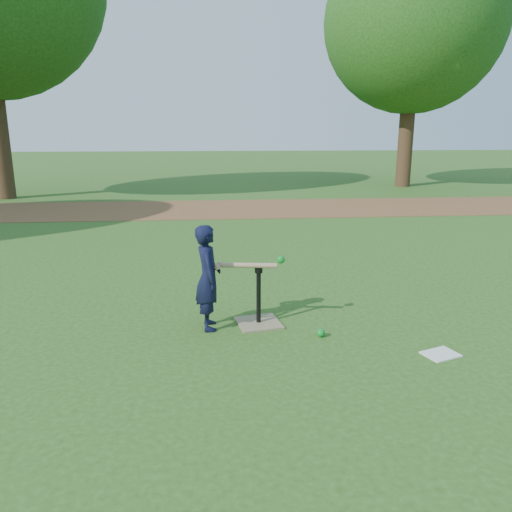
{
  "coord_description": "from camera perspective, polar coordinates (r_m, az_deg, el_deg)",
  "views": [
    {
      "loc": [
        -0.11,
        -4.91,
        1.97
      ],
      "look_at": [
        0.34,
        0.2,
        0.65
      ],
      "focal_mm": 35.0,
      "sensor_mm": 36.0,
      "label": 1
    }
  ],
  "objects": [
    {
      "name": "clipboard",
      "position": [
        4.84,
        20.36,
        -10.48
      ],
      "size": [
        0.36,
        0.32,
        0.01
      ],
      "primitive_type": "cube",
      "rotation": [
        0.0,
        0.0,
        0.35
      ],
      "color": "white",
      "rests_on": "ground"
    },
    {
      "name": "wiffle_ball_ground",
      "position": [
        4.94,
        7.43,
        -8.71
      ],
      "size": [
        0.08,
        0.08,
        0.08
      ],
      "primitive_type": "sphere",
      "color": "#0C8724",
      "rests_on": "ground"
    },
    {
      "name": "child",
      "position": [
        4.97,
        -5.5,
        -2.47
      ],
      "size": [
        0.29,
        0.41,
        1.06
      ],
      "primitive_type": "imported",
      "rotation": [
        0.0,
        0.0,
        1.67
      ],
      "color": "black",
      "rests_on": "ground"
    },
    {
      "name": "dirt_strip",
      "position": [
        12.56,
        -4.5,
        5.4
      ],
      "size": [
        24.0,
        3.0,
        0.01
      ],
      "primitive_type": "cube",
      "color": "brown",
      "rests_on": "ground"
    },
    {
      "name": "swing_action",
      "position": [
        4.97,
        -0.59,
        -0.95
      ],
      "size": [
        0.71,
        0.14,
        0.12
      ],
      "color": "tan",
      "rests_on": "ground"
    },
    {
      "name": "tree_right",
      "position": [
        18.45,
        17.63,
        24.18
      ],
      "size": [
        5.8,
        5.8,
        8.21
      ],
      "color": "#382316",
      "rests_on": "ground"
    },
    {
      "name": "batting_tee",
      "position": [
        5.17,
        0.29,
        -6.63
      ],
      "size": [
        0.5,
        0.5,
        0.61
      ],
      "color": "#8A7A57",
      "rests_on": "ground"
    },
    {
      "name": "ground",
      "position": [
        5.29,
        -3.52,
        -7.46
      ],
      "size": [
        80.0,
        80.0,
        0.0
      ],
      "primitive_type": "plane",
      "color": "#285116",
      "rests_on": "ground"
    }
  ]
}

